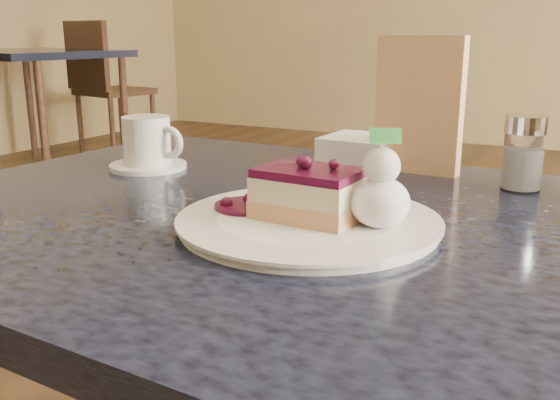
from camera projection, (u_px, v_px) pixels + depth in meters
The scene contains 10 objects.
main_table at pixel (326, 276), 0.78m from camera, with size 1.21×0.84×0.73m.
dessert_plate at pixel (308, 223), 0.72m from camera, with size 0.30×0.30×0.01m, color white.
cheesecake_slice at pixel (309, 194), 0.71m from camera, with size 0.12×0.09×0.06m.
whipped_cream at pixel (380, 202), 0.68m from camera, with size 0.07×0.07×0.06m.
berry_sauce at pixel (247, 206), 0.75m from camera, with size 0.08×0.08×0.01m, color #41082B.
coffee_set at pixel (148, 146), 1.02m from camera, with size 0.14×0.13×0.09m.
menu_card at pixel (419, 105), 0.98m from camera, with size 0.14×0.03×0.21m, color beige.
sugar_shaker at pixel (524, 152), 0.88m from camera, with size 0.06×0.06×0.11m.
napkin_stack at pixel (361, 151), 1.05m from camera, with size 0.12×0.12×0.05m, color white.
bg_table_far_left at pixel (41, 163), 4.27m from camera, with size 1.24×2.01×1.34m.
Camera 1 is at (0.22, -0.53, 0.95)m, focal length 40.00 mm.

